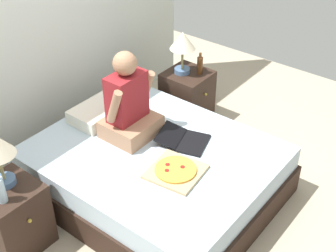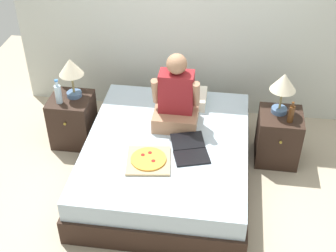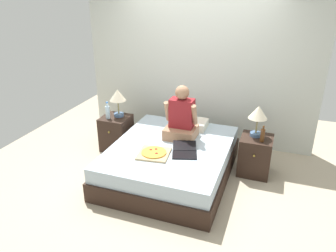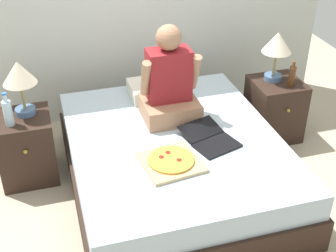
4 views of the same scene
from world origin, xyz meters
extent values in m
plane|color=tan|center=(0.00, 0.00, 0.00)|extent=(5.87, 5.87, 0.00)
cube|color=silver|center=(0.00, 1.35, 1.25)|extent=(3.87, 0.12, 2.50)
cube|color=black|center=(0.00, 0.00, 0.13)|extent=(1.62, 1.97, 0.27)
cube|color=silver|center=(0.00, 0.00, 0.37)|extent=(1.57, 1.91, 0.21)
cube|color=black|center=(-1.12, 0.47, 0.28)|extent=(0.44, 0.44, 0.57)
sphere|color=gold|center=(-1.12, 0.24, 0.40)|extent=(0.03, 0.03, 0.03)
cylinder|color=#4C6B93|center=(-1.08, 0.52, 0.59)|extent=(0.16, 0.16, 0.05)
cylinder|color=olive|center=(-1.08, 0.52, 0.73)|extent=(0.02, 0.02, 0.22)
cone|color=beige|center=(-1.08, 0.52, 0.93)|extent=(0.26, 0.26, 0.18)
cylinder|color=silver|center=(-1.20, 0.38, 0.67)|extent=(0.07, 0.07, 0.20)
cylinder|color=silver|center=(-1.20, 0.38, 0.80)|extent=(0.03, 0.03, 0.06)
cylinder|color=blue|center=(-1.20, 0.38, 0.83)|extent=(0.04, 0.04, 0.02)
cube|color=black|center=(1.12, 0.47, 0.28)|extent=(0.44, 0.44, 0.57)
sphere|color=gold|center=(1.12, 0.24, 0.40)|extent=(0.03, 0.03, 0.03)
cylinder|color=#4C6B93|center=(1.09, 0.52, 0.59)|extent=(0.16, 0.16, 0.05)
cylinder|color=olive|center=(1.09, 0.52, 0.73)|extent=(0.02, 0.02, 0.22)
cone|color=beige|center=(1.09, 0.52, 0.93)|extent=(0.26, 0.26, 0.18)
cylinder|color=#512D14|center=(1.19, 0.37, 0.66)|extent=(0.06, 0.06, 0.18)
cylinder|color=#512D14|center=(1.19, 0.37, 0.77)|extent=(0.03, 0.03, 0.05)
cube|color=silver|center=(0.07, 0.71, 0.53)|extent=(0.52, 0.34, 0.12)
cube|color=#A37556|center=(0.05, 0.30, 0.55)|extent=(0.44, 0.40, 0.16)
cube|color=maroon|center=(0.05, 0.33, 0.84)|extent=(0.34, 0.20, 0.42)
sphere|color=#A37556|center=(0.05, 0.33, 1.15)|extent=(0.20, 0.20, 0.20)
cylinder|color=#A37556|center=(-0.15, 0.28, 0.86)|extent=(0.07, 0.18, 0.32)
cylinder|color=#A37556|center=(0.25, 0.28, 0.86)|extent=(0.07, 0.18, 0.32)
cube|color=black|center=(0.27, -0.21, 0.48)|extent=(0.37, 0.31, 0.02)
cube|color=black|center=(0.20, -0.01, 0.52)|extent=(0.36, 0.28, 0.06)
cube|color=tan|center=(-0.12, -0.32, 0.49)|extent=(0.45, 0.45, 0.03)
cylinder|color=gold|center=(-0.12, -0.32, 0.51)|extent=(0.33, 0.33, 0.02)
cylinder|color=maroon|center=(-0.18, -0.28, 0.52)|extent=(0.04, 0.04, 0.00)
cylinder|color=maroon|center=(-0.07, -0.35, 0.52)|extent=(0.04, 0.04, 0.00)
cylinder|color=maroon|center=(-0.12, -0.24, 0.52)|extent=(0.04, 0.04, 0.00)
camera|label=1|loc=(-2.36, -2.00, 2.87)|focal=50.00mm
camera|label=2|loc=(0.51, -3.52, 3.32)|focal=50.00mm
camera|label=3|loc=(1.35, -3.82, 2.57)|focal=35.00mm
camera|label=4|loc=(-0.89, -2.87, 2.45)|focal=50.00mm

